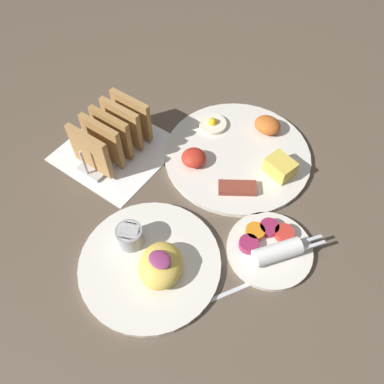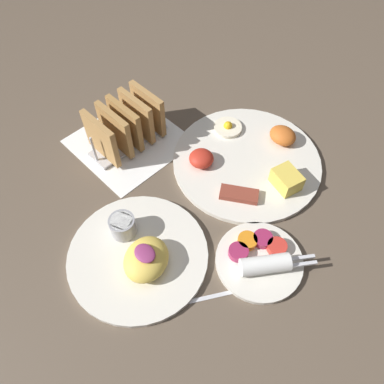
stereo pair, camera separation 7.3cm
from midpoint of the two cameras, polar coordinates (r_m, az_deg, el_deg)
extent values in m
plane|color=brown|center=(0.74, 2.93, -3.11)|extent=(3.00, 3.00, 0.00)
cube|color=white|center=(0.85, -7.21, 7.52)|extent=(0.22, 0.22, 0.00)
cylinder|color=silver|center=(0.82, 10.83, 4.49)|extent=(0.32, 0.32, 0.01)
cube|color=#E5C64C|center=(0.78, 16.81, 1.65)|extent=(0.07, 0.06, 0.04)
ellipsoid|color=#C66023|center=(0.86, 16.06, 8.13)|extent=(0.06, 0.05, 0.03)
cylinder|color=#F4EACC|center=(0.87, 7.89, 9.55)|extent=(0.06, 0.06, 0.01)
sphere|color=yellow|center=(0.86, 7.94, 9.83)|extent=(0.02, 0.02, 0.02)
ellipsoid|color=red|center=(0.79, 4.08, 4.96)|extent=(0.05, 0.05, 0.03)
cube|color=brown|center=(0.75, 9.93, -0.55)|extent=(0.08, 0.07, 0.01)
cylinder|color=silver|center=(0.70, 13.17, -10.43)|extent=(0.16, 0.16, 0.01)
cylinder|color=red|center=(0.70, 15.73, -8.30)|extent=(0.04, 0.04, 0.01)
cylinder|color=#99234C|center=(0.71, 13.67, -7.18)|extent=(0.04, 0.04, 0.01)
cylinder|color=orange|center=(0.70, 11.42, -7.54)|extent=(0.04, 0.04, 0.01)
cylinder|color=#99234C|center=(0.68, 10.14, -9.23)|extent=(0.04, 0.04, 0.01)
cylinder|color=white|center=(0.67, 13.97, -11.16)|extent=(0.08, 0.09, 0.03)
cube|color=silver|center=(0.70, 19.18, -9.69)|extent=(0.03, 0.04, 0.00)
cube|color=silver|center=(0.69, 19.51, -10.57)|extent=(0.03, 0.04, 0.00)
cylinder|color=silver|center=(0.69, -5.02, -10.04)|extent=(0.25, 0.25, 0.01)
ellipsoid|color=#EAC651|center=(0.66, -3.82, -10.42)|extent=(0.11, 0.11, 0.04)
ellipsoid|color=#8C3366|center=(0.63, -3.94, -9.54)|extent=(0.04, 0.03, 0.01)
cylinder|color=#99999E|center=(0.69, -7.55, -5.38)|extent=(0.05, 0.05, 0.04)
cylinder|color=white|center=(0.68, -7.70, -4.71)|extent=(0.04, 0.04, 0.01)
cube|color=#B7B7BC|center=(0.85, -7.24, 7.72)|extent=(0.06, 0.18, 0.01)
cube|color=#AE8048|center=(0.79, -11.16, 7.77)|extent=(0.10, 0.01, 0.10)
cube|color=#AA7C44|center=(0.80, -9.36, 8.99)|extent=(0.10, 0.01, 0.10)
cube|color=#A4763E|center=(0.81, -7.61, 10.16)|extent=(0.10, 0.01, 0.10)
cube|color=#AC7F46|center=(0.83, -5.90, 11.29)|extent=(0.10, 0.01, 0.10)
cube|color=#AD7F47|center=(0.84, -4.23, 12.37)|extent=(0.10, 0.01, 0.10)
cylinder|color=#B7B7BC|center=(0.79, -12.23, 6.22)|extent=(0.01, 0.01, 0.07)
cylinder|color=#B7B7BC|center=(0.86, -3.07, 12.38)|extent=(0.01, 0.01, 0.07)
cube|color=silver|center=(0.66, 5.54, -15.96)|extent=(0.06, 0.10, 0.00)
ellipsoid|color=silver|center=(0.67, 11.03, -14.53)|extent=(0.02, 0.02, 0.01)
camera|label=1|loc=(0.04, -87.13, 4.06)|focal=35.00mm
camera|label=2|loc=(0.04, 92.87, -4.06)|focal=35.00mm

